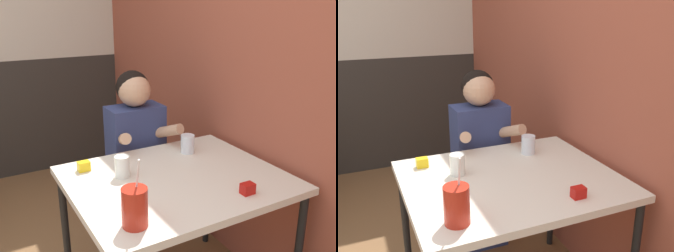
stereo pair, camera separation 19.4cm
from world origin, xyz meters
The scene contains 8 objects.
brick_wall_right centered at (1.43, 1.23, 1.35)m, with size 0.08×4.46×2.70m.
main_table centered at (0.85, 0.30, 0.70)m, with size 1.03×0.86×0.77m.
person_seated centered at (0.90, 0.88, 0.63)m, with size 0.42×0.40×1.20m.
cocktail_pitcher centered at (0.49, 0.01, 0.85)m, with size 0.10×0.10×0.28m.
glass_near_pitcher centered at (1.07, 0.54, 0.82)m, with size 0.08×0.08×0.11m.
glass_center centered at (0.62, 0.43, 0.82)m, with size 0.07×0.07×0.11m.
condiment_ketchup centered at (1.04, -0.01, 0.80)m, with size 0.06×0.04×0.05m.
condiment_mustard centered at (0.47, 0.59, 0.80)m, with size 0.06×0.04×0.05m.
Camera 1 is at (-0.02, -1.14, 1.58)m, focal length 40.00 mm.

